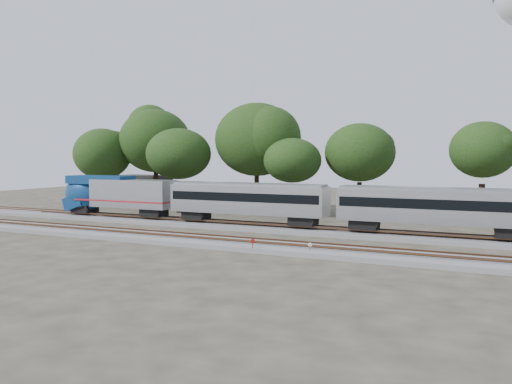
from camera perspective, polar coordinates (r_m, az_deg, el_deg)
ground at (r=47.04m, az=-0.75°, el=-5.34°), size 160.00×160.00×0.00m
track_far at (r=52.43m, az=2.05°, el=-4.15°), size 160.00×5.00×0.73m
track_near at (r=43.47m, az=-3.01°, el=-5.85°), size 160.00×5.00×0.73m
train at (r=48.33m, az=19.86°, el=-1.47°), size 91.13×3.14×4.63m
switch_stand_red at (r=39.96m, az=-0.37°, el=-5.97°), size 0.35×0.15×1.13m
switch_stand_white at (r=39.24m, az=6.19°, el=-6.30°), size 0.32×0.08×1.00m
switch_lever at (r=39.16m, az=6.35°, el=-7.04°), size 0.51×0.31×0.30m
brick_building at (r=91.94m, az=-12.92°, el=0.52°), size 9.36×6.74×4.41m
tree_0 at (r=80.04m, az=-17.14°, el=4.16°), size 8.26×8.26×11.65m
tree_1 at (r=79.04m, az=-11.41°, el=5.74°), size 10.31×10.31×14.54m
tree_2 at (r=69.28m, az=-8.85°, el=4.31°), size 8.22×8.22×11.59m
tree_3 at (r=68.54m, az=0.08°, el=6.00°), size 10.20×10.20×14.38m
tree_4 at (r=63.39m, az=4.18°, el=3.59°), size 7.34×7.34×10.35m
tree_5 at (r=65.13m, az=11.79°, el=4.42°), size 8.36×8.36×11.79m
tree_6 at (r=62.74m, az=24.52°, el=4.40°), size 8.62×8.62×12.16m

